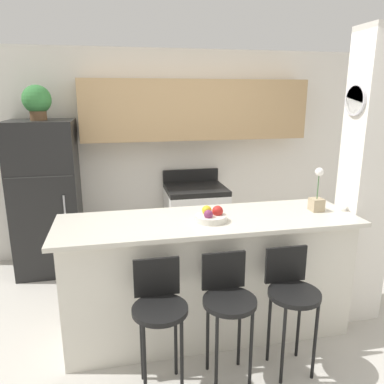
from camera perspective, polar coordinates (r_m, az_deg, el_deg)
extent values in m
plane|color=beige|center=(3.53, 2.38, -20.20)|extent=(14.00, 14.00, 0.00)
cube|color=white|center=(4.85, -3.11, 5.89)|extent=(5.60, 0.06, 2.55)
cube|color=tan|center=(4.66, 0.60, 12.42)|extent=(2.75, 0.32, 0.71)
cube|color=silver|center=(4.68, 0.04, 9.96)|extent=(0.64, 0.28, 0.12)
cube|color=white|center=(3.60, 24.97, 1.44)|extent=(0.36, 0.32, 2.55)
cylinder|color=silver|center=(3.41, 23.60, 12.74)|extent=(0.02, 0.26, 0.26)
cylinder|color=white|center=(3.41, 23.51, 12.75)|extent=(0.01, 0.23, 0.23)
cube|color=silver|center=(3.27, 2.48, -12.98)|extent=(2.33, 0.62, 1.00)
cube|color=beige|center=(3.06, 2.58, -4.37)|extent=(2.45, 0.74, 0.04)
cube|color=black|center=(4.64, -20.93, -4.16)|extent=(0.71, 0.65, 1.18)
cube|color=black|center=(4.45, -21.95, 6.52)|extent=(0.71, 0.65, 0.56)
cube|color=#333333|center=(4.18, -22.32, 2.12)|extent=(0.68, 0.01, 0.01)
cylinder|color=#B2B2B7|center=(4.28, -18.64, -4.71)|extent=(0.02, 0.02, 0.65)
cube|color=white|center=(4.74, 0.55, -4.90)|extent=(0.73, 0.65, 0.85)
cube|color=black|center=(4.61, 0.57, 0.43)|extent=(0.73, 0.65, 0.06)
cube|color=black|center=(4.87, -0.20, 2.55)|extent=(0.73, 0.04, 0.16)
cube|color=black|center=(4.43, 1.47, -5.78)|extent=(0.44, 0.01, 0.27)
cylinder|color=black|center=(2.61, -4.89, -17.43)|extent=(0.38, 0.38, 0.03)
cube|color=black|center=(2.67, -5.41, -12.76)|extent=(0.32, 0.02, 0.28)
cylinder|color=black|center=(2.70, -7.22, -24.84)|extent=(0.02, 0.02, 0.61)
cylinder|color=black|center=(2.72, -1.57, -24.33)|extent=(0.02, 0.02, 0.61)
cylinder|color=black|center=(2.89, -7.67, -21.77)|extent=(0.02, 0.02, 0.61)
cylinder|color=black|center=(2.91, -2.50, -21.34)|extent=(0.02, 0.02, 0.61)
cylinder|color=black|center=(2.70, 5.76, -16.28)|extent=(0.38, 0.38, 0.03)
cube|color=black|center=(2.76, 4.83, -11.82)|extent=(0.32, 0.02, 0.28)
cylinder|color=black|center=(2.76, 3.76, -23.65)|extent=(0.02, 0.02, 0.61)
cylinder|color=black|center=(2.82, 8.96, -22.80)|extent=(0.02, 0.02, 0.61)
cylinder|color=black|center=(2.95, 2.40, -20.78)|extent=(0.02, 0.02, 0.61)
cylinder|color=black|center=(3.01, 7.22, -20.09)|extent=(0.02, 0.02, 0.61)
cylinder|color=black|center=(2.87, 15.33, -14.78)|extent=(0.38, 0.38, 0.03)
cube|color=black|center=(2.93, 14.10, -10.64)|extent=(0.32, 0.02, 0.28)
cylinder|color=black|center=(2.90, 13.71, -21.86)|extent=(0.02, 0.02, 0.61)
cylinder|color=black|center=(3.01, 18.23, -20.83)|extent=(0.02, 0.02, 0.61)
cylinder|color=black|center=(3.08, 11.67, -19.32)|extent=(0.02, 0.02, 0.61)
cylinder|color=black|center=(3.18, 15.94, -18.48)|extent=(0.02, 0.02, 0.61)
cylinder|color=brown|center=(4.42, -22.37, 10.77)|extent=(0.17, 0.17, 0.11)
sphere|color=#387F3D|center=(4.42, -22.58, 12.91)|extent=(0.30, 0.30, 0.30)
cube|color=tan|center=(3.41, 18.43, -1.84)|extent=(0.11, 0.11, 0.11)
cylinder|color=#386633|center=(3.37, 18.65, 0.80)|extent=(0.01, 0.01, 0.21)
sphere|color=white|center=(3.34, 18.83, 2.93)|extent=(0.07, 0.07, 0.07)
cylinder|color=silver|center=(2.99, 2.88, -3.99)|extent=(0.25, 0.25, 0.05)
sphere|color=red|center=(2.99, 3.92, -2.92)|extent=(0.09, 0.09, 0.09)
sphere|color=gold|center=(3.01, 2.26, -2.80)|extent=(0.08, 0.08, 0.08)
sphere|color=#7A2D56|center=(2.92, 2.51, -3.43)|extent=(0.07, 0.07, 0.07)
cylinder|color=#59595B|center=(4.52, -13.56, -9.58)|extent=(0.28, 0.28, 0.38)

